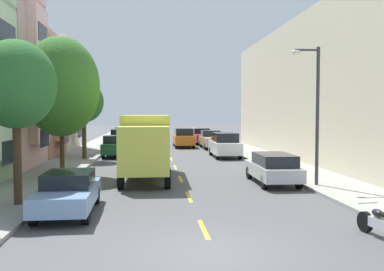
{
  "coord_description": "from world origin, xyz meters",
  "views": [
    {
      "loc": [
        -1.57,
        -10.71,
        3.46
      ],
      "look_at": [
        1.41,
        20.31,
        1.86
      ],
      "focal_mm": 40.7,
      "sensor_mm": 36.0,
      "label": 1
    }
  ],
  "objects_px": {
    "parked_sedan_sky": "(68,192)",
    "parked_pickup_forest": "(117,146)",
    "parked_wagon_silver": "(273,168)",
    "parked_pickup_red": "(202,137)",
    "street_tree_third": "(84,102)",
    "parked_suv_white": "(225,145)",
    "street_tree_second": "(61,87)",
    "parked_suv_black": "(121,139)",
    "parked_pickup_champagne": "(212,140)",
    "street_tree_nearest": "(16,85)",
    "parked_motorcycle": "(381,224)",
    "moving_orange_sedan": "(184,138)",
    "delivery_box_truck": "(146,143)",
    "parked_pickup_charcoal": "(130,133)",
    "street_lamp": "(314,105)",
    "parked_suv_burgundy": "(124,135)"
  },
  "relations": [
    {
      "from": "street_tree_nearest",
      "to": "parked_wagon_silver",
      "type": "relative_size",
      "value": 1.27
    },
    {
      "from": "parked_sedan_sky",
      "to": "parked_motorcycle",
      "type": "distance_m",
      "value": 9.98
    },
    {
      "from": "parked_suv_burgundy",
      "to": "street_tree_nearest",
      "type": "bearing_deg",
      "value": -93.38
    },
    {
      "from": "street_tree_second",
      "to": "delivery_box_truck",
      "type": "xyz_separation_m",
      "value": [
        4.6,
        -1.23,
        -3.0
      ]
    },
    {
      "from": "parked_suv_black",
      "to": "parked_suv_white",
      "type": "height_order",
      "value": "same"
    },
    {
      "from": "delivery_box_truck",
      "to": "parked_motorcycle",
      "type": "xyz_separation_m",
      "value": [
        6.54,
        -11.86,
        -1.49
      ]
    },
    {
      "from": "parked_wagon_silver",
      "to": "moving_orange_sedan",
      "type": "xyz_separation_m",
      "value": [
        -2.6,
        23.32,
        0.18
      ]
    },
    {
      "from": "parked_sedan_sky",
      "to": "parked_pickup_forest",
      "type": "relative_size",
      "value": 0.85
    },
    {
      "from": "parked_sedan_sky",
      "to": "moving_orange_sedan",
      "type": "relative_size",
      "value": 0.94
    },
    {
      "from": "parked_suv_burgundy",
      "to": "parked_pickup_red",
      "type": "xyz_separation_m",
      "value": [
        8.71,
        -0.67,
        -0.16
      ]
    },
    {
      "from": "parked_suv_black",
      "to": "parked_pickup_champagne",
      "type": "distance_m",
      "value": 8.87
    },
    {
      "from": "parked_motorcycle",
      "to": "parked_pickup_red",
      "type": "bearing_deg",
      "value": 90.79
    },
    {
      "from": "parked_sedan_sky",
      "to": "parked_suv_burgundy",
      "type": "bearing_deg",
      "value": 90.11
    },
    {
      "from": "street_tree_nearest",
      "to": "parked_sedan_sky",
      "type": "relative_size",
      "value": 1.32
    },
    {
      "from": "street_tree_second",
      "to": "delivery_box_truck",
      "type": "bearing_deg",
      "value": -14.92
    },
    {
      "from": "street_tree_second",
      "to": "parked_sedan_sky",
      "type": "relative_size",
      "value": 1.66
    },
    {
      "from": "parked_pickup_red",
      "to": "parked_motorcycle",
      "type": "distance_m",
      "value": 37.08
    },
    {
      "from": "street_tree_third",
      "to": "parked_pickup_champagne",
      "type": "xyz_separation_m",
      "value": [
        10.86,
        9.78,
        -3.44
      ]
    },
    {
      "from": "street_tree_third",
      "to": "parked_wagon_silver",
      "type": "bearing_deg",
      "value": -47.34
    },
    {
      "from": "street_lamp",
      "to": "parked_pickup_forest",
      "type": "distance_m",
      "value": 18.88
    },
    {
      "from": "street_tree_third",
      "to": "delivery_box_truck",
      "type": "bearing_deg",
      "value": -63.62
    },
    {
      "from": "street_tree_third",
      "to": "parked_suv_white",
      "type": "distance_m",
      "value": 11.2
    },
    {
      "from": "parked_pickup_champagne",
      "to": "parked_motorcycle",
      "type": "relative_size",
      "value": 2.6
    },
    {
      "from": "delivery_box_truck",
      "to": "parked_motorcycle",
      "type": "bearing_deg",
      "value": -61.11
    },
    {
      "from": "parked_motorcycle",
      "to": "parked_pickup_charcoal",
      "type": "bearing_deg",
      "value": 100.76
    },
    {
      "from": "parked_suv_black",
      "to": "parked_sedan_sky",
      "type": "relative_size",
      "value": 1.06
    },
    {
      "from": "street_tree_second",
      "to": "moving_orange_sedan",
      "type": "height_order",
      "value": "street_tree_second"
    },
    {
      "from": "street_lamp",
      "to": "parked_motorcycle",
      "type": "bearing_deg",
      "value": -98.34
    },
    {
      "from": "parked_suv_black",
      "to": "parked_pickup_forest",
      "type": "height_order",
      "value": "parked_suv_black"
    },
    {
      "from": "parked_suv_black",
      "to": "parked_wagon_silver",
      "type": "height_order",
      "value": "parked_suv_black"
    },
    {
      "from": "street_tree_nearest",
      "to": "street_tree_third",
      "type": "distance_m",
      "value": 16.11
    },
    {
      "from": "parked_pickup_charcoal",
      "to": "parked_wagon_silver",
      "type": "height_order",
      "value": "parked_pickup_charcoal"
    },
    {
      "from": "parked_pickup_champagne",
      "to": "street_tree_nearest",
      "type": "bearing_deg",
      "value": -112.75
    },
    {
      "from": "street_tree_second",
      "to": "parked_suv_black",
      "type": "height_order",
      "value": "street_tree_second"
    },
    {
      "from": "parked_wagon_silver",
      "to": "parked_pickup_red",
      "type": "height_order",
      "value": "parked_pickup_red"
    },
    {
      "from": "parked_pickup_red",
      "to": "parked_pickup_forest",
      "type": "xyz_separation_m",
      "value": [
        -8.48,
        -13.34,
        0.0
      ]
    },
    {
      "from": "street_tree_nearest",
      "to": "parked_sedan_sky",
      "type": "distance_m",
      "value": 4.36
    },
    {
      "from": "delivery_box_truck",
      "to": "parked_pickup_charcoal",
      "type": "height_order",
      "value": "delivery_box_truck"
    },
    {
      "from": "street_lamp",
      "to": "parked_pickup_red",
      "type": "bearing_deg",
      "value": 93.36
    },
    {
      "from": "street_tree_second",
      "to": "parked_sedan_sky",
      "type": "xyz_separation_m",
      "value": [
        1.99,
        -9.13,
        -4.16
      ]
    },
    {
      "from": "street_tree_third",
      "to": "parked_suv_black",
      "type": "relative_size",
      "value": 1.18
    },
    {
      "from": "moving_orange_sedan",
      "to": "parked_pickup_champagne",
      "type": "bearing_deg",
      "value": -34.5
    },
    {
      "from": "parked_suv_black",
      "to": "moving_orange_sedan",
      "type": "xyz_separation_m",
      "value": [
        6.2,
        1.6,
        0.0
      ]
    },
    {
      "from": "delivery_box_truck",
      "to": "parked_suv_white",
      "type": "xyz_separation_m",
      "value": [
        6.03,
        10.47,
        -0.92
      ]
    },
    {
      "from": "parked_suv_burgundy",
      "to": "parked_sedan_sky",
      "type": "xyz_separation_m",
      "value": [
        0.06,
        -33.78,
        -0.24
      ]
    },
    {
      "from": "street_tree_third",
      "to": "parked_suv_black",
      "type": "xyz_separation_m",
      "value": [
        2.0,
        10.0,
        -3.28
      ]
    },
    {
      "from": "parked_suv_black",
      "to": "street_tree_second",
      "type": "bearing_deg",
      "value": -96.3
    },
    {
      "from": "street_tree_third",
      "to": "parked_suv_burgundy",
      "type": "distance_m",
      "value": 17.03
    },
    {
      "from": "street_tree_second",
      "to": "parked_wagon_silver",
      "type": "distance_m",
      "value": 12.12
    },
    {
      "from": "moving_orange_sedan",
      "to": "street_tree_third",
      "type": "bearing_deg",
      "value": -125.25
    }
  ]
}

